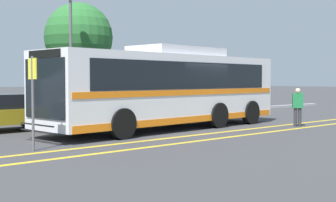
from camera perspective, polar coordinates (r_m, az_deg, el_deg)
name	(u,v)px	position (r m, az deg, el deg)	size (l,w,h in m)	color
ground_plane	(190,128)	(18.65, 2.67, -3.25)	(220.00, 220.00, 0.00)	#38383A
lane_strip_0	(210,134)	(16.60, 5.11, -3.97)	(0.20, 30.76, 0.01)	gold
lane_strip_1	(235,136)	(15.86, 8.11, -4.29)	(0.20, 30.76, 0.01)	gold
curb_strip	(95,119)	(22.20, -8.90, -2.15)	(38.76, 0.36, 0.15)	#99999E
transit_bus	(168,87)	(18.07, 0.03, 1.73)	(11.20, 3.24, 3.17)	silver
parked_car_2	(120,106)	(20.93, -5.90, -0.66)	(3.95, 1.95, 1.39)	navy
pedestrian_0	(298,105)	(19.71, 15.53, -0.46)	(0.44, 0.46, 1.56)	#2D2D33
bus_stop_sign	(33,91)	(12.92, -16.17, 1.13)	(0.07, 0.40, 2.52)	#59595E
street_lamp	(71,29)	(22.64, -11.78, 8.61)	(0.47, 0.47, 6.07)	#59595E
tree_1	(79,37)	(25.49, -10.83, 7.65)	(3.62, 3.62, 5.99)	#513823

